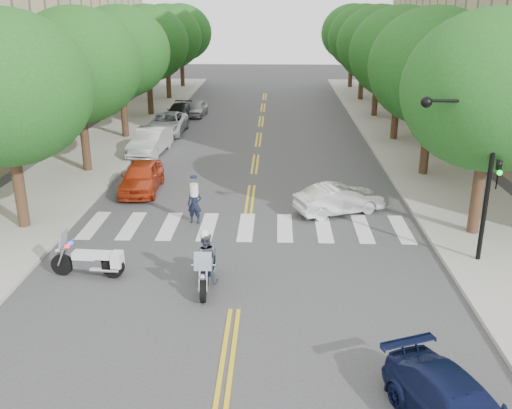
{
  "coord_description": "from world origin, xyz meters",
  "views": [
    {
      "loc": [
        1.17,
        -14.73,
        8.54
      ],
      "look_at": [
        0.43,
        5.59,
        1.3
      ],
      "focal_mm": 40.0,
      "sensor_mm": 36.0,
      "label": 1
    }
  ],
  "objects_px": {
    "motorcycle_parked": "(94,261)",
    "convertible": "(339,199)",
    "motorcycle_police": "(206,262)",
    "officer_standing": "(195,204)"
  },
  "relations": [
    {
      "from": "officer_standing",
      "to": "convertible",
      "type": "xyz_separation_m",
      "value": [
        5.99,
        1.36,
        -0.17
      ]
    },
    {
      "from": "convertible",
      "to": "motorcycle_police",
      "type": "bearing_deg",
      "value": 120.94
    },
    {
      "from": "motorcycle_police",
      "to": "convertible",
      "type": "distance_m",
      "value": 8.43
    },
    {
      "from": "motorcycle_police",
      "to": "convertible",
      "type": "height_order",
      "value": "motorcycle_police"
    },
    {
      "from": "motorcycle_parked",
      "to": "officer_standing",
      "type": "xyz_separation_m",
      "value": [
        2.65,
        4.93,
        0.25
      ]
    },
    {
      "from": "motorcycle_parked",
      "to": "officer_standing",
      "type": "distance_m",
      "value": 5.6
    },
    {
      "from": "motorcycle_police",
      "to": "convertible",
      "type": "bearing_deg",
      "value": -126.99
    },
    {
      "from": "officer_standing",
      "to": "convertible",
      "type": "relative_size",
      "value": 0.42
    },
    {
      "from": "motorcycle_parked",
      "to": "convertible",
      "type": "xyz_separation_m",
      "value": [
        8.64,
        6.29,
        0.08
      ]
    },
    {
      "from": "motorcycle_police",
      "to": "motorcycle_parked",
      "type": "distance_m",
      "value": 3.82
    }
  ]
}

